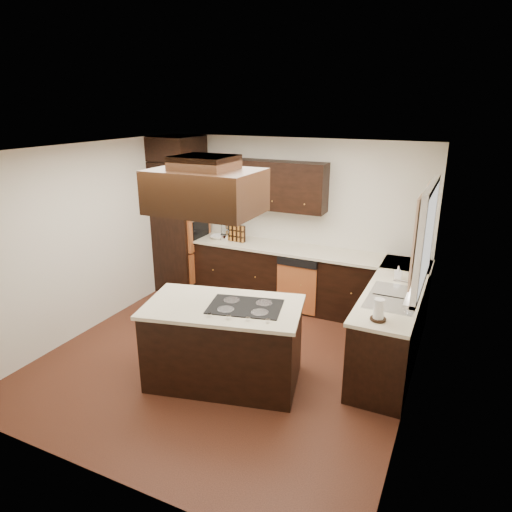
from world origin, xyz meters
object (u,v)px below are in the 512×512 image
at_px(oven_column, 181,226).
at_px(spice_rack, 236,233).
at_px(range_hood, 206,191).
at_px(island, 224,345).

relative_size(oven_column, spice_rack, 6.82).
xyz_separation_m(range_hood, spice_rack, (-0.89, 2.31, -1.11)).
relative_size(oven_column, range_hood, 2.02).
bearing_deg(range_hood, island, 54.24).
bearing_deg(spice_rack, range_hood, -57.38).
bearing_deg(range_hood, spice_rack, 111.01).
distance_m(oven_column, range_hood, 3.13).
relative_size(island, range_hood, 1.54).
distance_m(range_hood, spice_rack, 2.71).
xyz_separation_m(island, range_hood, (-0.09, -0.13, 1.72)).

